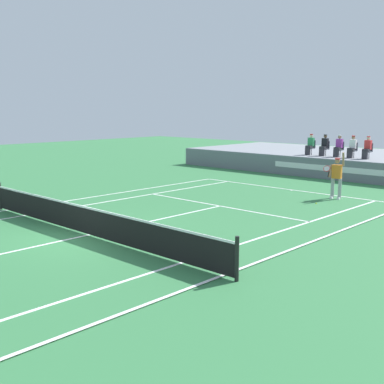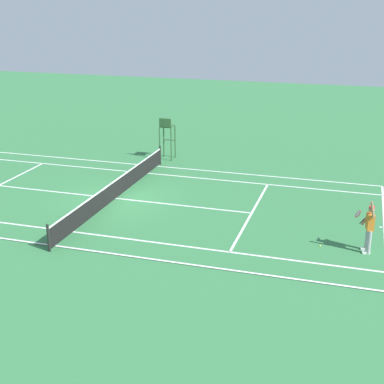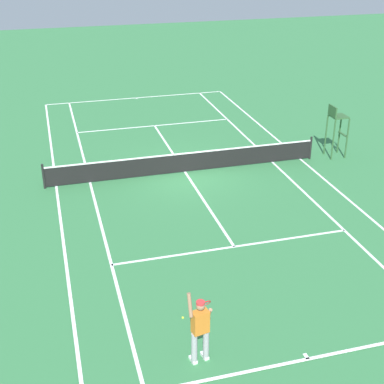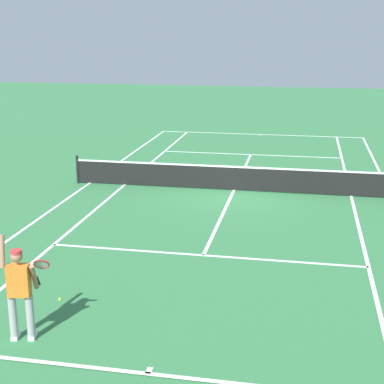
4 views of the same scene
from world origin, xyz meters
name	(u,v)px [view 2 (image 2 of 4)]	position (x,y,z in m)	size (l,w,h in m)	color
ground_plane	(116,199)	(0.00, 0.00, 0.00)	(80.00, 80.00, 0.00)	#337542
court	(116,199)	(0.00, 0.00, 0.01)	(11.08, 23.88, 0.03)	#337542
net	(116,188)	(0.00, 0.00, 0.52)	(11.98, 0.10, 1.07)	black
tennis_player	(369,227)	(2.59, 11.20, 0.99)	(0.75, 0.73, 2.08)	#9E9EA3
tennis_ball	(320,246)	(2.59, 9.53, 0.03)	(0.07, 0.07, 0.07)	#D1E533
umpire_chair	(167,133)	(-7.13, 0.00, 1.56)	(0.77, 0.77, 2.44)	#2D562D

